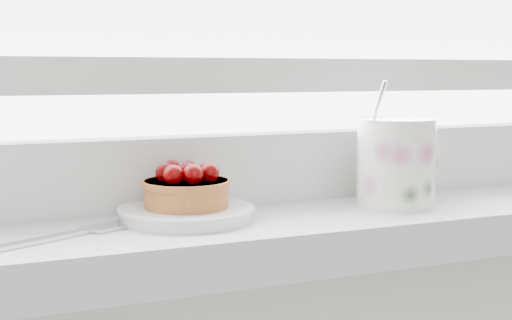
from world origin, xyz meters
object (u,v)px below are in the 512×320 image
floral_mug (398,160)px  saucer (187,213)px  fork (48,239)px  raspberry_tart (186,188)px

floral_mug → saucer: bearing=176.0°
floral_mug → fork: 0.35m
raspberry_tart → floral_mug: floral_mug is taller
raspberry_tart → floral_mug: bearing=-4.0°
raspberry_tart → fork: bearing=-165.3°
saucer → floral_mug: size_ratio=0.99×
saucer → floral_mug: 0.22m
saucer → raspberry_tart: raspberry_tart is taller
raspberry_tart → fork: raspberry_tart is taller
saucer → fork: size_ratio=0.64×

